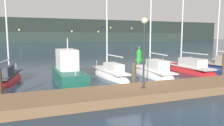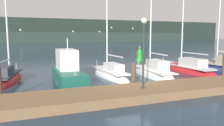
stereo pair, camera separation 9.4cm
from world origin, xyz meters
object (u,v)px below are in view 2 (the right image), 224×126
(sailboat_berth_5, at_px, (110,75))
(sailboat_berth_6, at_px, (153,75))
(sailboat_berth_8, at_px, (223,69))
(channel_buoy, at_px, (140,55))
(dock_lamppost, at_px, (144,41))
(sailboat_berth_7, at_px, (186,70))
(sailboat_berth_3, at_px, (8,80))
(motorboat_berth_4, at_px, (68,76))

(sailboat_berth_5, relative_size, sailboat_berth_6, 0.84)
(sailboat_berth_8, bearing_deg, sailboat_berth_5, 176.00)
(channel_buoy, height_order, dock_lamppost, dock_lamppost)
(sailboat_berth_7, height_order, sailboat_berth_8, sailboat_berth_8)
(sailboat_berth_5, xyz_separation_m, channel_buoy, (8.01, 10.04, 0.57))
(channel_buoy, bearing_deg, sailboat_berth_3, -149.09)
(sailboat_berth_5, bearing_deg, channel_buoy, 51.43)
(channel_buoy, bearing_deg, sailboat_berth_8, -73.05)
(dock_lamppost, bearing_deg, sailboat_berth_3, 137.17)
(sailboat_berth_6, height_order, dock_lamppost, sailboat_berth_6)
(motorboat_berth_4, xyz_separation_m, channel_buoy, (11.50, 10.94, 0.21))
(sailboat_berth_6, height_order, sailboat_berth_7, sailboat_berth_7)
(sailboat_berth_7, distance_m, channel_buoy, 10.12)
(sailboat_berth_6, xyz_separation_m, dock_lamppost, (-3.72, -5.07, 2.88))
(sailboat_berth_3, height_order, dock_lamppost, sailboat_berth_3)
(motorboat_berth_4, xyz_separation_m, dock_lamppost, (3.22, -5.08, 2.52))
(sailboat_berth_8, distance_m, dock_lamppost, 13.01)
(sailboat_berth_7, bearing_deg, sailboat_berth_8, -10.91)
(motorboat_berth_4, bearing_deg, sailboat_berth_3, 157.82)
(sailboat_berth_3, xyz_separation_m, channel_buoy, (15.53, 9.30, 0.55))
(channel_buoy, bearing_deg, sailboat_berth_6, -112.59)
(sailboat_berth_3, bearing_deg, sailboat_berth_7, -3.03)
(motorboat_berth_4, height_order, dock_lamppost, dock_lamppost)
(dock_lamppost, bearing_deg, channel_buoy, 62.67)
(sailboat_berth_3, distance_m, sailboat_berth_5, 7.56)
(motorboat_berth_4, xyz_separation_m, sailboat_berth_5, (3.50, 0.90, -0.36))
(motorboat_berth_4, height_order, channel_buoy, motorboat_berth_4)
(motorboat_berth_4, distance_m, sailboat_berth_7, 11.02)
(sailboat_berth_8, bearing_deg, dock_lamppost, -155.86)
(sailboat_berth_5, bearing_deg, sailboat_berth_3, 174.38)
(sailboat_berth_5, height_order, sailboat_berth_7, sailboat_berth_7)
(sailboat_berth_5, height_order, dock_lamppost, sailboat_berth_5)
(sailboat_berth_6, distance_m, dock_lamppost, 6.91)
(sailboat_berth_5, distance_m, sailboat_berth_7, 7.48)
(sailboat_berth_5, bearing_deg, sailboat_berth_7, -0.41)
(motorboat_berth_4, xyz_separation_m, sailboat_berth_7, (10.98, 0.85, -0.36))
(sailboat_berth_3, xyz_separation_m, motorboat_berth_4, (4.03, -1.64, 0.35))
(sailboat_berth_3, bearing_deg, sailboat_berth_8, -4.65)
(sailboat_berth_3, height_order, sailboat_berth_8, sailboat_berth_8)
(sailboat_berth_3, relative_size, channel_buoy, 4.69)
(sailboat_berth_7, xyz_separation_m, sailboat_berth_8, (3.82, -0.74, 0.04))
(sailboat_berth_5, xyz_separation_m, sailboat_berth_7, (7.48, -0.05, 0.00))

